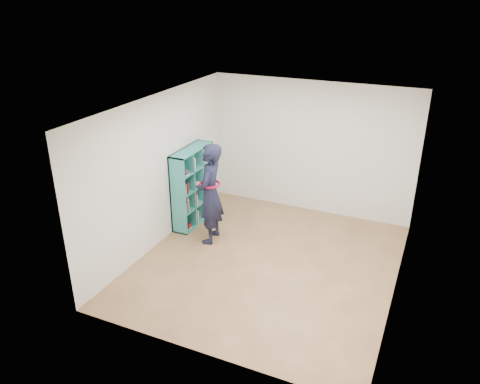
% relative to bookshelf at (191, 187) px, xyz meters
% --- Properties ---
extents(floor, '(4.50, 4.50, 0.00)m').
position_rel_bookshelf_xyz_m(floor, '(1.85, -0.81, -0.72)').
color(floor, brown).
rests_on(floor, ground).
extents(ceiling, '(4.50, 4.50, 0.00)m').
position_rel_bookshelf_xyz_m(ceiling, '(1.85, -0.81, 1.88)').
color(ceiling, white).
rests_on(ceiling, wall_back).
extents(wall_left, '(0.02, 4.50, 2.60)m').
position_rel_bookshelf_xyz_m(wall_left, '(-0.15, -0.81, 0.58)').
color(wall_left, silver).
rests_on(wall_left, floor).
extents(wall_right, '(0.02, 4.50, 2.60)m').
position_rel_bookshelf_xyz_m(wall_right, '(3.85, -0.81, 0.58)').
color(wall_right, silver).
rests_on(wall_right, floor).
extents(wall_back, '(4.00, 0.02, 2.60)m').
position_rel_bookshelf_xyz_m(wall_back, '(1.85, 1.44, 0.58)').
color(wall_back, silver).
rests_on(wall_back, floor).
extents(wall_front, '(4.00, 0.02, 2.60)m').
position_rel_bookshelf_xyz_m(wall_front, '(1.85, -3.06, 0.58)').
color(wall_front, silver).
rests_on(wall_front, floor).
extents(bookshelf, '(0.32, 1.10, 1.47)m').
position_rel_bookshelf_xyz_m(bookshelf, '(0.00, 0.00, 0.00)').
color(bookshelf, teal).
rests_on(bookshelf, floor).
extents(person, '(0.53, 0.72, 1.79)m').
position_rel_bookshelf_xyz_m(person, '(0.65, -0.49, 0.18)').
color(person, black).
rests_on(person, floor).
extents(smartphone, '(0.03, 0.10, 0.12)m').
position_rel_bookshelf_xyz_m(smartphone, '(0.48, -0.44, 0.30)').
color(smartphone, silver).
rests_on(smartphone, person).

